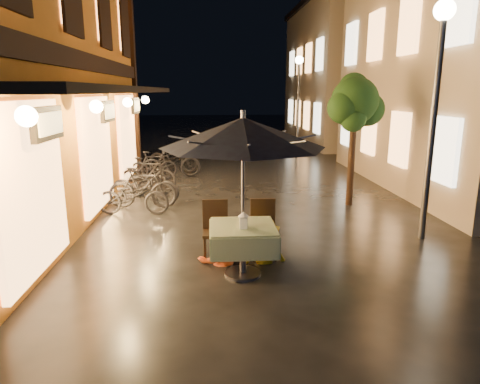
{
  "coord_description": "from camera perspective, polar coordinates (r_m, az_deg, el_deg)",
  "views": [
    {
      "loc": [
        -0.97,
        -5.44,
        2.72
      ],
      "look_at": [
        -0.51,
        1.18,
        1.15
      ],
      "focal_mm": 32.0,
      "sensor_mm": 36.0,
      "label": 1
    }
  ],
  "objects": [
    {
      "name": "ground",
      "position": [
        6.16,
        5.66,
        -12.98
      ],
      "size": [
        90.0,
        90.0,
        0.0
      ],
      "primitive_type": "plane",
      "color": "black",
      "rests_on": "ground"
    },
    {
      "name": "east_building_far",
      "position": [
        24.94,
        16.44,
        14.96
      ],
      "size": [
        7.3,
        10.3,
        7.3
      ],
      "color": "tan",
      "rests_on": "ground"
    },
    {
      "name": "street_tree",
      "position": [
        10.52,
        15.11,
        11.23
      ],
      "size": [
        1.43,
        1.2,
        3.15
      ],
      "color": "black",
      "rests_on": "ground"
    },
    {
      "name": "streetlamp_near",
      "position": [
        8.43,
        24.84,
        13.46
      ],
      "size": [
        0.36,
        0.36,
        4.23
      ],
      "color": "#59595E",
      "rests_on": "ground"
    },
    {
      "name": "streetlamp_far",
      "position": [
        19.84,
        7.79,
        13.77
      ],
      "size": [
        0.36,
        0.36,
        4.23
      ],
      "color": "#59595E",
      "rests_on": "ground"
    },
    {
      "name": "cafe_table",
      "position": [
        6.41,
        0.37,
        -6.15
      ],
      "size": [
        0.99,
        0.99,
        0.78
      ],
      "color": "#59595E",
      "rests_on": "ground"
    },
    {
      "name": "patio_umbrella",
      "position": [
        6.07,
        0.4,
        7.89
      ],
      "size": [
        2.39,
        2.39,
        2.46
      ],
      "color": "#59595E",
      "rests_on": "ground"
    },
    {
      "name": "cafe_chair_left",
      "position": [
        7.1,
        -3.31,
        -4.61
      ],
      "size": [
        0.42,
        0.42,
        0.97
      ],
      "color": "black",
      "rests_on": "ground"
    },
    {
      "name": "cafe_chair_right",
      "position": [
        7.15,
        3.13,
        -4.47
      ],
      "size": [
        0.42,
        0.42,
        0.97
      ],
      "color": "black",
      "rests_on": "ground"
    },
    {
      "name": "table_lantern",
      "position": [
        6.18,
        0.47,
        -3.65
      ],
      "size": [
        0.16,
        0.16,
        0.25
      ],
      "color": "white",
      "rests_on": "cafe_table"
    },
    {
      "name": "person_orange",
      "position": [
        6.86,
        -2.92,
        -3.73
      ],
      "size": [
        0.82,
        0.72,
        1.42
      ],
      "primitive_type": "imported",
      "rotation": [
        0.0,
        0.0,
        3.44
      ],
      "color": "#C8481A",
      "rests_on": "ground"
    },
    {
      "name": "person_yellow",
      "position": [
        6.9,
        3.21,
        -3.66
      ],
      "size": [
        0.96,
        0.61,
        1.42
      ],
      "primitive_type": "imported",
      "rotation": [
        0.0,
        0.0,
        3.23
      ],
      "color": "gold",
      "rests_on": "ground"
    },
    {
      "name": "bicycle_0",
      "position": [
        9.88,
        -14.09,
        -0.54
      ],
      "size": [
        1.64,
        0.67,
        0.85
      ],
      "primitive_type": "imported",
      "rotation": [
        0.0,
        0.0,
        1.5
      ],
      "color": "black",
      "rests_on": "ground"
    },
    {
      "name": "bicycle_1",
      "position": [
        10.36,
        -12.88,
        0.54
      ],
      "size": [
        1.67,
        0.61,
        0.98
      ],
      "primitive_type": "imported",
      "rotation": [
        0.0,
        0.0,
        1.48
      ],
      "color": "black",
      "rests_on": "ground"
    },
    {
      "name": "bicycle_2",
      "position": [
        10.81,
        -12.58,
        0.9
      ],
      "size": [
        1.83,
        0.95,
        0.91
      ],
      "primitive_type": "imported",
      "rotation": [
        0.0,
        0.0,
        1.36
      ],
      "color": "black",
      "rests_on": "ground"
    },
    {
      "name": "bicycle_3",
      "position": [
        12.14,
        -12.2,
        2.34
      ],
      "size": [
        1.61,
        0.63,
        0.94
      ],
      "primitive_type": "imported",
      "rotation": [
        0.0,
        0.0,
        1.45
      ],
      "color": "black",
      "rests_on": "ground"
    },
    {
      "name": "bicycle_4",
      "position": [
        13.88,
        -9.19,
        3.93
      ],
      "size": [
        1.99,
        1.06,
        0.99
      ],
      "primitive_type": "imported",
      "rotation": [
        0.0,
        0.0,
        1.79
      ],
      "color": "black",
      "rests_on": "ground"
    },
    {
      "name": "bicycle_5",
      "position": [
        13.78,
        -11.42,
        3.53
      ],
      "size": [
        1.52,
        0.67,
        0.88
      ],
      "primitive_type": "imported",
      "rotation": [
        0.0,
        0.0,
        1.75
      ],
      "color": "black",
      "rests_on": "ground"
    },
    {
      "name": "bicycle_6",
      "position": [
        14.99,
        -8.9,
        4.58
      ],
      "size": [
        1.95,
        1.3,
        0.97
      ],
      "primitive_type": "imported",
      "rotation": [
        0.0,
        0.0,
        1.18
      ],
      "color": "black",
      "rests_on": "ground"
    }
  ]
}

